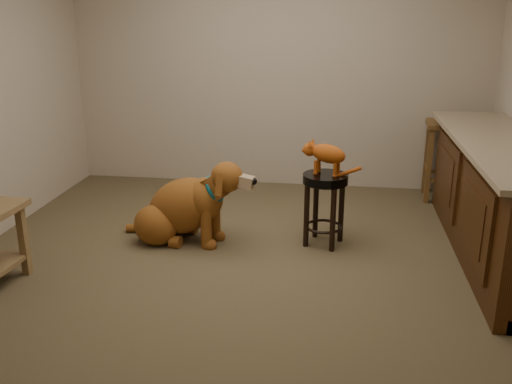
% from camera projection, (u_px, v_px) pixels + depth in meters
% --- Properties ---
extents(floor, '(4.50, 4.00, 0.01)m').
position_uv_depth(floor, '(251.00, 255.00, 4.62)').
color(floor, brown).
rests_on(floor, ground).
extents(room_shell, '(4.54, 4.04, 2.62)m').
position_uv_depth(room_shell, '(250.00, 42.00, 4.10)').
color(room_shell, '#AFA28D').
rests_on(room_shell, ground).
extents(cabinet_run, '(0.70, 2.56, 0.94)m').
position_uv_depth(cabinet_run, '(499.00, 203.00, 4.50)').
color(cabinet_run, '#3C200A').
rests_on(cabinet_run, ground).
extents(padded_stool, '(0.39, 0.39, 0.61)m').
position_uv_depth(padded_stool, '(325.00, 195.00, 4.71)').
color(padded_stool, black).
rests_on(padded_stool, ground).
extents(wood_stool, '(0.47, 0.47, 0.81)m').
position_uv_depth(wood_stool, '(446.00, 160.00, 5.85)').
color(wood_stool, brown).
rests_on(wood_stool, ground).
extents(golden_retriever, '(1.21, 0.66, 0.78)m').
position_uv_depth(golden_retriever, '(184.00, 208.00, 4.83)').
color(golden_retriever, brown).
rests_on(golden_retriever, ground).
extents(tabby_kitten, '(0.50, 0.23, 0.31)m').
position_uv_depth(tabby_kitten, '(325.00, 154.00, 4.61)').
color(tabby_kitten, '#9A410F').
rests_on(tabby_kitten, padded_stool).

